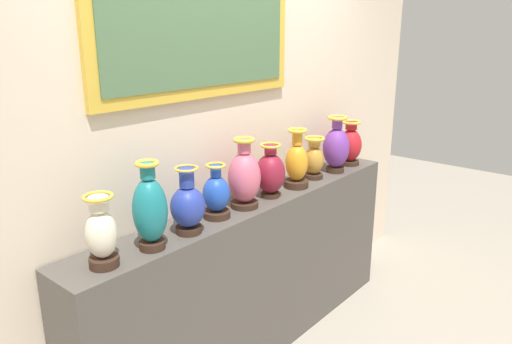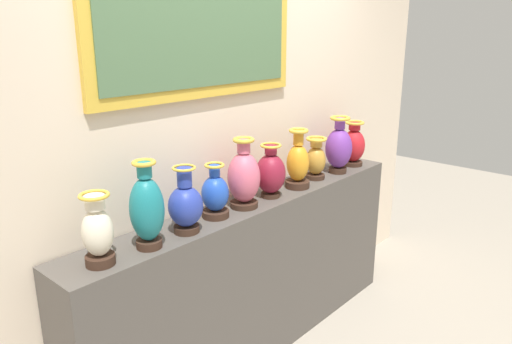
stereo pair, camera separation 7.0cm
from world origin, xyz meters
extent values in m
cube|color=#4C4742|center=(0.00, 0.00, 0.50)|extent=(2.48, 0.31, 1.00)
cube|color=beige|center=(0.00, 0.21, 1.39)|extent=(4.30, 0.10, 2.77)
cube|color=gold|center=(-0.25, 0.15, 2.00)|extent=(1.37, 0.03, 0.79)
cube|color=#4D6E4A|center=(-0.25, 0.13, 2.00)|extent=(1.25, 0.01, 0.67)
cylinder|color=#382319|center=(-1.04, -0.04, 1.02)|extent=(0.13, 0.13, 0.04)
ellipsoid|color=beige|center=(-1.04, -0.04, 1.15)|extent=(0.13, 0.13, 0.21)
cylinder|color=beige|center=(-1.04, -0.04, 1.28)|extent=(0.08, 0.08, 0.06)
torus|color=gold|center=(-1.04, -0.04, 1.31)|extent=(0.13, 0.13, 0.02)
cylinder|color=#382319|center=(-0.80, -0.05, 1.02)|extent=(0.12, 0.12, 0.04)
ellipsoid|color=#19727A|center=(-0.80, -0.05, 1.19)|extent=(0.16, 0.16, 0.30)
cylinder|color=#19727A|center=(-0.80, -0.05, 1.37)|extent=(0.07, 0.07, 0.07)
torus|color=gold|center=(-0.80, -0.05, 1.40)|extent=(0.11, 0.11, 0.02)
cylinder|color=#382319|center=(-0.57, -0.05, 1.02)|extent=(0.13, 0.13, 0.03)
ellipsoid|color=#263899|center=(-0.57, -0.05, 1.13)|extent=(0.17, 0.17, 0.20)
cylinder|color=#263899|center=(-0.57, -0.05, 1.28)|extent=(0.07, 0.07, 0.09)
torus|color=gold|center=(-0.57, -0.05, 1.33)|extent=(0.12, 0.12, 0.01)
cylinder|color=#382319|center=(-0.33, -0.01, 1.02)|extent=(0.14, 0.14, 0.04)
ellipsoid|color=#1E47B2|center=(-0.33, -0.01, 1.13)|extent=(0.14, 0.14, 0.19)
cylinder|color=#1E47B2|center=(-0.33, -0.01, 1.25)|extent=(0.06, 0.06, 0.06)
torus|color=gold|center=(-0.33, -0.01, 1.28)|extent=(0.11, 0.11, 0.02)
cylinder|color=#382319|center=(-0.12, -0.02, 1.01)|extent=(0.16, 0.16, 0.03)
ellipsoid|color=#CC5972|center=(-0.12, -0.02, 1.17)|extent=(0.18, 0.18, 0.28)
cylinder|color=#CC5972|center=(-0.12, -0.02, 1.35)|extent=(0.07, 0.07, 0.07)
torus|color=gold|center=(-0.12, -0.02, 1.38)|extent=(0.12, 0.12, 0.02)
cylinder|color=#382319|center=(0.10, -0.02, 1.01)|extent=(0.11, 0.11, 0.03)
ellipsoid|color=maroon|center=(0.10, -0.02, 1.14)|extent=(0.18, 0.18, 0.24)
cylinder|color=maroon|center=(0.10, -0.02, 1.29)|extent=(0.07, 0.07, 0.05)
torus|color=gold|center=(0.10, -0.02, 1.31)|extent=(0.13, 0.13, 0.02)
cylinder|color=#382319|center=(0.36, -0.03, 1.02)|extent=(0.15, 0.15, 0.04)
ellipsoid|color=orange|center=(0.36, -0.03, 1.16)|extent=(0.14, 0.14, 0.23)
cylinder|color=orange|center=(0.36, -0.03, 1.32)|extent=(0.06, 0.06, 0.09)
torus|color=gold|center=(0.36, -0.03, 1.36)|extent=(0.12, 0.12, 0.02)
cylinder|color=#382319|center=(0.58, -0.01, 1.01)|extent=(0.13, 0.13, 0.03)
ellipsoid|color=#B27F2D|center=(0.58, -0.01, 1.12)|extent=(0.13, 0.13, 0.19)
cylinder|color=#B27F2D|center=(0.58, -0.01, 1.24)|extent=(0.08, 0.08, 0.05)
torus|color=gold|center=(0.58, -0.01, 1.27)|extent=(0.14, 0.14, 0.02)
cylinder|color=#382319|center=(0.80, -0.04, 1.02)|extent=(0.12, 0.12, 0.04)
ellipsoid|color=#6B3393|center=(0.80, -0.04, 1.17)|extent=(0.18, 0.18, 0.27)
cylinder|color=#6B3393|center=(0.80, -0.04, 1.34)|extent=(0.07, 0.07, 0.07)
torus|color=gold|center=(0.80, -0.04, 1.38)|extent=(0.14, 0.14, 0.02)
cylinder|color=#382319|center=(1.04, -0.02, 1.01)|extent=(0.14, 0.14, 0.03)
ellipsoid|color=red|center=(1.04, -0.02, 1.14)|extent=(0.16, 0.16, 0.23)
cylinder|color=red|center=(1.04, -0.02, 1.29)|extent=(0.08, 0.08, 0.05)
torus|color=gold|center=(1.04, -0.02, 1.31)|extent=(0.14, 0.14, 0.02)
camera|label=1|loc=(-2.04, -1.72, 1.96)|focal=34.16mm
camera|label=2|loc=(-1.99, -1.78, 1.96)|focal=34.16mm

